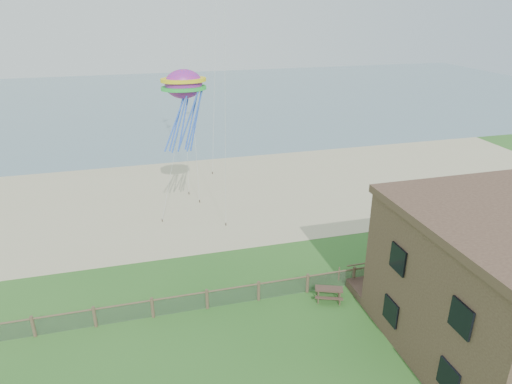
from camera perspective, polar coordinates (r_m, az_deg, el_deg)
ground at (r=22.86m, az=4.61°, el=-21.87°), size 160.00×160.00×0.00m
sand_beach at (r=40.94m, az=-5.61°, el=-0.43°), size 72.00×20.00×0.02m
ocean at (r=82.99m, az=-10.92°, el=11.18°), size 160.00×68.00×0.02m
chainlink_fence at (r=26.91m, az=0.33°, el=-12.39°), size 36.20×0.20×1.25m
motel_deck at (r=31.83m, az=24.37°, el=-9.25°), size 15.00×2.00×0.50m
picnic_table at (r=27.41m, az=9.07°, el=-12.54°), size 1.90×1.68×0.67m
octopus_kite at (r=30.88m, az=-8.85°, el=10.34°), size 3.12×2.34×6.07m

